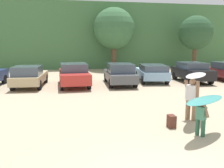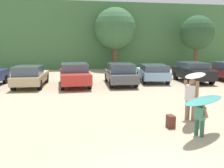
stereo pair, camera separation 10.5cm
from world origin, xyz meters
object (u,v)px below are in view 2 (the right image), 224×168
object	(u,v)px
parked_car_red	(74,74)
parked_car_sky_blue	(153,72)
person_child	(200,117)
backpack_dropped	(171,121)
parked_car_black	(193,72)
surfboard_white	(196,75)
person_adult	(191,97)
surfboard_teal	(204,100)
parked_car_tan	(30,76)
parked_car_dark_gray	(120,74)

from	to	relation	value
parked_car_red	parked_car_sky_blue	world-z (taller)	parked_car_red
parked_car_sky_blue	person_child	distance (m)	11.34
person_child	backpack_dropped	size ratio (longest dim) A/B	2.59
parked_car_sky_blue	backpack_dropped	world-z (taller)	parked_car_sky_blue
person_child	backpack_dropped	bearing A→B (deg)	-88.31
parked_car_sky_blue	backpack_dropped	bearing A→B (deg)	171.97
parked_car_red	parked_car_sky_blue	distance (m)	6.12
parked_car_black	surfboard_white	bearing A→B (deg)	154.19
person_adult	parked_car_red	bearing A→B (deg)	-93.95
surfboard_white	backpack_dropped	size ratio (longest dim) A/B	4.22
parked_car_red	parked_car_sky_blue	xyz separation A→B (m)	(6.08, 0.74, -0.08)
surfboard_teal	backpack_dropped	distance (m)	1.55
person_child	surfboard_teal	size ratio (longest dim) A/B	0.57
surfboard_white	parked_car_sky_blue	bearing A→B (deg)	-147.52
surfboard_white	backpack_dropped	bearing A→B (deg)	-22.22
parked_car_sky_blue	person_adult	xyz separation A→B (m)	(-1.81, -9.46, 0.18)
person_adult	surfboard_teal	xyz separation A→B (m)	(-0.48, -1.69, 0.28)
parked_car_tan	person_adult	distance (m)	11.44
parked_car_tan	backpack_dropped	bearing A→B (deg)	-143.34
parked_car_dark_gray	parked_car_sky_blue	xyz separation A→B (m)	(2.77, 0.84, -0.05)
person_child	surfboard_teal	distance (m)	0.57
parked_car_tan	person_child	world-z (taller)	parked_car_tan
parked_car_dark_gray	surfboard_teal	xyz separation A→B (m)	(0.48, -10.32, 0.41)
backpack_dropped	person_child	bearing A→B (deg)	-58.27
parked_car_tan	backpack_dropped	size ratio (longest dim) A/B	10.13
person_adult	surfboard_white	size ratio (longest dim) A/B	0.87
parked_car_black	person_adult	bearing A→B (deg)	153.52
parked_car_dark_gray	surfboard_teal	world-z (taller)	parked_car_dark_gray
parked_car_black	surfboard_teal	size ratio (longest dim) A/B	1.97
parked_car_dark_gray	person_adult	size ratio (longest dim) A/B	2.79
person_adult	backpack_dropped	bearing A→B (deg)	1.34
parked_car_black	surfboard_white	size ratio (longest dim) A/B	2.13
parked_car_red	person_child	size ratio (longest dim) A/B	4.07
surfboard_white	surfboard_teal	bearing A→B (deg)	23.74
surfboard_white	parked_car_tan	bearing A→B (deg)	-97.83
parked_car_black	person_adult	distance (m)	10.05
parked_car_red	parked_car_dark_gray	distance (m)	3.31
surfboard_white	parked_car_dark_gray	bearing A→B (deg)	-130.55
parked_car_black	parked_car_dark_gray	bearing A→B (deg)	94.12
parked_car_sky_blue	person_adult	world-z (taller)	person_adult
parked_car_black	person_adult	world-z (taller)	person_adult
parked_car_sky_blue	surfboard_white	size ratio (longest dim) A/B	2.36
parked_car_dark_gray	person_adult	world-z (taller)	person_adult
person_child	parked_car_tan	bearing A→B (deg)	-87.22
parked_car_black	backpack_dropped	xyz separation A→B (m)	(-5.97, -9.49, -0.59)
parked_car_red	parked_car_black	world-z (taller)	parked_car_red
parked_car_red	surfboard_white	size ratio (longest dim) A/B	2.49
parked_car_sky_blue	backpack_dropped	distance (m)	10.58
person_adult	backpack_dropped	distance (m)	1.50
surfboard_white	backpack_dropped	distance (m)	2.05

